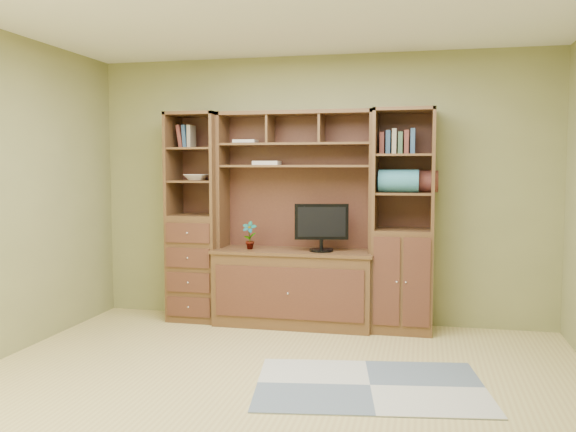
% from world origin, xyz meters
% --- Properties ---
extents(room, '(4.60, 4.10, 2.64)m').
position_xyz_m(room, '(0.00, 0.00, 1.30)').
color(room, tan).
rests_on(room, ground).
extents(center_hutch, '(1.54, 0.53, 2.05)m').
position_xyz_m(center_hutch, '(-0.20, 1.73, 1.02)').
color(center_hutch, '#50331C').
rests_on(center_hutch, ground).
extents(left_tower, '(0.50, 0.45, 2.05)m').
position_xyz_m(left_tower, '(-1.20, 1.77, 1.02)').
color(left_tower, '#50331C').
rests_on(left_tower, ground).
extents(right_tower, '(0.55, 0.45, 2.05)m').
position_xyz_m(right_tower, '(0.82, 1.77, 1.02)').
color(right_tower, '#50331C').
rests_on(right_tower, ground).
extents(rug, '(1.72, 1.28, 0.01)m').
position_xyz_m(rug, '(0.66, 0.24, 0.01)').
color(rug, gray).
rests_on(rug, ground).
extents(monitor, '(0.54, 0.33, 0.62)m').
position_xyz_m(monitor, '(0.07, 1.70, 1.04)').
color(monitor, black).
rests_on(monitor, center_hutch).
extents(orchid, '(0.14, 0.10, 0.27)m').
position_xyz_m(orchid, '(-0.63, 1.70, 0.87)').
color(orchid, '#A54738').
rests_on(orchid, center_hutch).
extents(magazines, '(0.25, 0.18, 0.04)m').
position_xyz_m(magazines, '(-0.49, 1.82, 1.56)').
color(magazines, beige).
rests_on(magazines, center_hutch).
extents(bowl, '(0.24, 0.24, 0.06)m').
position_xyz_m(bowl, '(-1.19, 1.77, 1.42)').
color(bowl, white).
rests_on(bowl, left_tower).
extents(blanket_teal, '(0.36, 0.21, 0.21)m').
position_xyz_m(blanket_teal, '(0.78, 1.73, 1.39)').
color(blanket_teal, '#306F7E').
rests_on(blanket_teal, right_tower).
extents(blanket_red, '(0.36, 0.20, 0.20)m').
position_xyz_m(blanket_red, '(0.95, 1.85, 1.39)').
color(blanket_red, brown).
rests_on(blanket_red, right_tower).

